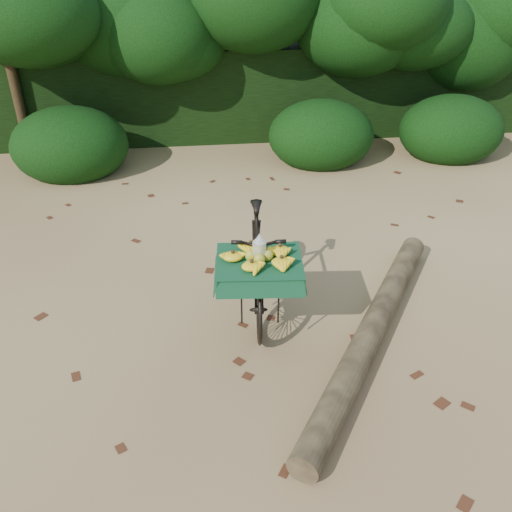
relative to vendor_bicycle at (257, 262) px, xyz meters
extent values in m
plane|color=tan|center=(0.21, 0.06, -0.61)|extent=(80.00, 80.00, 0.00)
imported|color=black|center=(0.00, 0.02, -0.02)|extent=(0.73, 2.01, 1.18)
cube|color=black|center=(-0.05, -0.57, 0.36)|extent=(0.47, 0.56, 0.03)
cube|color=#15512D|center=(-0.05, -0.57, 0.38)|extent=(0.91, 0.78, 0.01)
ellipsoid|color=#9D9A26|center=(0.03, -0.58, 0.44)|extent=(0.11, 0.09, 0.12)
ellipsoid|color=#9D9A26|center=(-0.04, -0.50, 0.44)|extent=(0.11, 0.09, 0.12)
ellipsoid|color=#9D9A26|center=(-0.13, -0.57, 0.44)|extent=(0.11, 0.09, 0.12)
ellipsoid|color=#9D9A26|center=(-0.06, -0.64, 0.44)|extent=(0.11, 0.09, 0.12)
cylinder|color=#EAE5C6|center=(-0.05, -0.56, 0.50)|extent=(0.14, 0.14, 0.18)
cylinder|color=brown|center=(1.14, -0.76, -0.47)|extent=(2.38, 3.41, 0.28)
cube|color=black|center=(0.21, 6.36, 0.29)|extent=(26.00, 1.80, 1.80)
camera|label=1|loc=(-0.62, -5.07, 3.23)|focal=38.00mm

